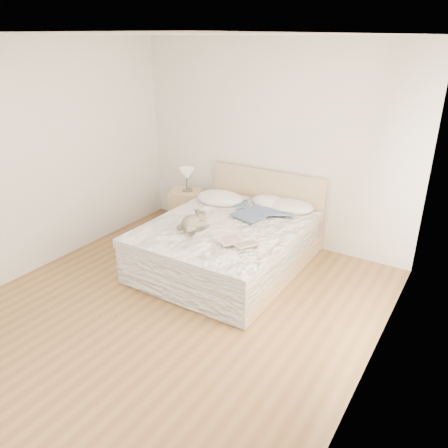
{
  "coord_description": "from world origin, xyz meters",
  "views": [
    {
      "loc": [
        2.55,
        -3.0,
        2.69
      ],
      "look_at": [
        0.01,
        1.05,
        0.62
      ],
      "focal_mm": 35.0,
      "sensor_mm": 36.0,
      "label": 1
    }
  ],
  "objects_px": {
    "bed": "(230,243)",
    "nightstand": "(187,208)",
    "table_lamp": "(187,175)",
    "childrens_book": "(239,243)",
    "photo_book": "(221,202)",
    "teddy_bear": "(191,228)"
  },
  "relations": [
    {
      "from": "bed",
      "to": "table_lamp",
      "type": "xyz_separation_m",
      "value": [
        -1.19,
        0.74,
        0.5
      ]
    },
    {
      "from": "childrens_book",
      "to": "nightstand",
      "type": "bearing_deg",
      "value": 173.49
    },
    {
      "from": "bed",
      "to": "nightstand",
      "type": "bearing_deg",
      "value": 148.74
    },
    {
      "from": "bed",
      "to": "table_lamp",
      "type": "height_order",
      "value": "bed"
    },
    {
      "from": "table_lamp",
      "to": "teddy_bear",
      "type": "height_order",
      "value": "table_lamp"
    },
    {
      "from": "nightstand",
      "to": "childrens_book",
      "type": "relative_size",
      "value": 1.42
    },
    {
      "from": "teddy_bear",
      "to": "nightstand",
      "type": "bearing_deg",
      "value": 131.66
    },
    {
      "from": "photo_book",
      "to": "teddy_bear",
      "type": "distance_m",
      "value": 0.98
    },
    {
      "from": "table_lamp",
      "to": "photo_book",
      "type": "distance_m",
      "value": 0.84
    },
    {
      "from": "table_lamp",
      "to": "photo_book",
      "type": "bearing_deg",
      "value": -20.03
    },
    {
      "from": "bed",
      "to": "nightstand",
      "type": "relative_size",
      "value": 3.83
    },
    {
      "from": "bed",
      "to": "table_lamp",
      "type": "distance_m",
      "value": 1.49
    },
    {
      "from": "nightstand",
      "to": "table_lamp",
      "type": "height_order",
      "value": "table_lamp"
    },
    {
      "from": "teddy_bear",
      "to": "bed",
      "type": "bearing_deg",
      "value": 68.65
    },
    {
      "from": "table_lamp",
      "to": "childrens_book",
      "type": "bearing_deg",
      "value": -37.57
    },
    {
      "from": "nightstand",
      "to": "teddy_bear",
      "type": "distance_m",
      "value": 1.63
    },
    {
      "from": "childrens_book",
      "to": "bed",
      "type": "bearing_deg",
      "value": 160.78
    },
    {
      "from": "bed",
      "to": "nightstand",
      "type": "xyz_separation_m",
      "value": [
        -1.22,
        0.74,
        -0.03
      ]
    },
    {
      "from": "nightstand",
      "to": "table_lamp",
      "type": "distance_m",
      "value": 0.53
    },
    {
      "from": "photo_book",
      "to": "childrens_book",
      "type": "bearing_deg",
      "value": -60.57
    },
    {
      "from": "table_lamp",
      "to": "bed",
      "type": "bearing_deg",
      "value": -31.86
    },
    {
      "from": "table_lamp",
      "to": "photo_book",
      "type": "height_order",
      "value": "table_lamp"
    }
  ]
}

